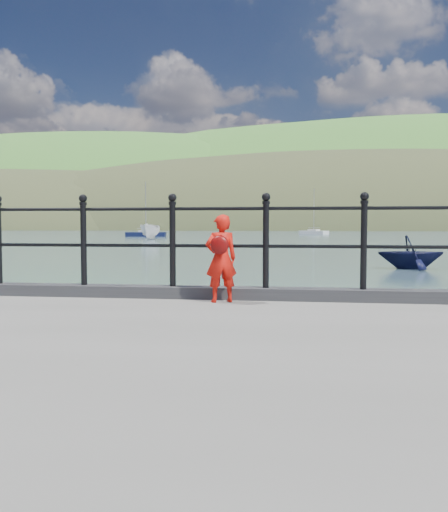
# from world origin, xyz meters

# --- Properties ---
(ground) EXTENTS (600.00, 600.00, 0.00)m
(ground) POSITION_xyz_m (0.00, 0.00, 0.00)
(ground) COLOR #2D4251
(ground) RESTS_ON ground
(kerb) EXTENTS (60.00, 0.30, 0.15)m
(kerb) POSITION_xyz_m (0.00, -0.15, 1.07)
(kerb) COLOR #28282B
(kerb) RESTS_ON quay
(railing) EXTENTS (18.11, 0.11, 1.20)m
(railing) POSITION_xyz_m (0.00, -0.15, 1.82)
(railing) COLOR black
(railing) RESTS_ON kerb
(far_shore) EXTENTS (830.00, 200.00, 156.00)m
(far_shore) POSITION_xyz_m (38.34, 239.41, -22.57)
(far_shore) COLOR #333A21
(far_shore) RESTS_ON ground
(child) EXTENTS (0.46, 0.38, 1.07)m
(child) POSITION_xyz_m (0.08, -0.46, 1.54)
(child) COLOR red
(child) RESTS_ON quay
(launch_white) EXTENTS (2.04, 5.29, 2.03)m
(launch_white) POSITION_xyz_m (-17.69, 60.02, 1.02)
(launch_white) COLOR white
(launch_white) RESTS_ON ground
(launch_navy) EXTENTS (2.99, 2.64, 1.47)m
(launch_navy) POSITION_xyz_m (5.85, 17.47, 0.73)
(launch_navy) COLOR black
(launch_navy) RESTS_ON ground
(sailboat_deep) EXTENTS (5.73, 5.40, 8.98)m
(sailboat_deep) POSITION_xyz_m (3.87, 98.71, 0.34)
(sailboat_deep) COLOR silver
(sailboat_deep) RESTS_ON ground
(sailboat_left) EXTENTS (6.41, 2.57, 8.84)m
(sailboat_left) POSITION_xyz_m (-23.01, 76.38, 0.34)
(sailboat_left) COLOR black
(sailboat_left) RESTS_ON ground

